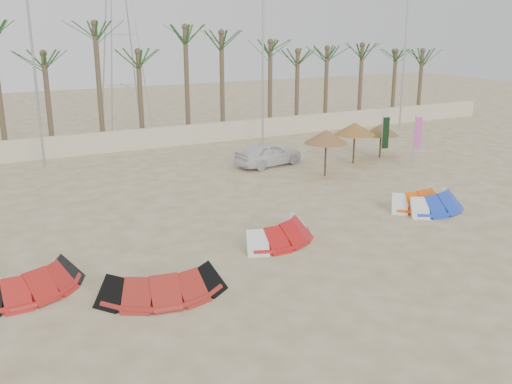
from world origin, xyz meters
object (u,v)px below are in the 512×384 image
kite_red_mid (159,281)px  parasol_left (326,137)px  kite_red_right (277,229)px  parasol_right (381,129)px  kite_blue (432,200)px  parasol_mid (355,129)px  car (268,154)px  kite_red_left (31,278)px  kite_orange (415,197)px

kite_red_mid → parasol_left: bearing=36.5°
parasol_left → kite_red_right: bearing=-135.3°
parasol_right → kite_red_mid: bearing=-147.9°
kite_red_right → kite_blue: 7.78m
kite_red_mid → kite_blue: size_ratio=1.10×
parasol_mid → car: (-4.62, 1.77, -1.32)m
kite_red_left → parasol_left: parasol_left is taller
kite_orange → kite_blue: bearing=-56.6°
kite_red_right → parasol_mid: size_ratio=1.60×
car → kite_red_mid: bearing=129.3°
kite_red_left → parasol_right: (20.89, 9.10, 1.29)m
parasol_left → kite_orange: bearing=-86.0°
kite_orange → parasol_mid: 8.44m
kite_red_mid → parasol_mid: parasol_mid is taller
kite_red_mid → kite_red_right: size_ratio=1.01×
kite_orange → parasol_left: size_ratio=1.27×
kite_red_mid → parasol_left: size_ratio=1.55×
kite_red_mid → parasol_mid: 18.73m
kite_red_mid → kite_orange: size_ratio=1.22×
parasol_right → kite_red_right: bearing=-144.2°
kite_red_left → kite_orange: bearing=3.2°
kite_orange → parasol_mid: size_ratio=1.32×
kite_red_right → kite_blue: size_ratio=1.09×
kite_red_left → parasol_mid: 20.63m
parasol_left → car: 3.99m
parasol_left → car: (-1.51, 3.40, -1.42)m
parasol_mid → kite_blue: bearing=-104.9°
kite_blue → parasol_right: (4.52, 8.85, 1.29)m
kite_orange → car: 9.81m
kite_red_right → parasol_mid: parasol_mid is taller
kite_red_left → kite_orange: (15.95, 0.88, -0.00)m
kite_orange → parasol_left: bearing=94.0°
kite_orange → parasol_left: parasol_left is taller
parasol_right → car: bearing=168.5°
kite_red_mid → parasol_left: (12.21, 9.03, 1.68)m
kite_blue → parasol_left: (-0.85, 6.84, 1.68)m
kite_blue → car: size_ratio=0.86×
kite_blue → parasol_left: 7.10m
kite_red_left → car: size_ratio=0.92×
parasol_right → car: parasol_right is taller
kite_blue → parasol_left: parasol_left is taller
car → parasol_left: bearing=-166.0°
kite_blue → kite_red_right: bearing=-179.8°
kite_red_right → parasol_right: 15.22m
kite_red_left → parasol_mid: size_ratio=1.56×
parasol_left → kite_red_mid: bearing=-143.5°
parasol_mid → car: bearing=159.0°
kite_red_left → kite_red_mid: 3.84m
kite_red_mid → parasol_right: (17.58, 11.04, 1.29)m
kite_red_left → kite_red_mid: bearing=-30.4°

